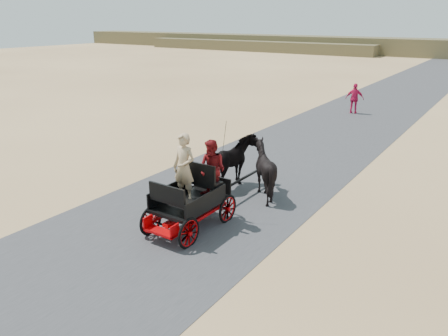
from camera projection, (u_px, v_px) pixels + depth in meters
The scene contains 9 objects.
ground at pixel (119, 253), 10.34m from camera, with size 140.00×140.00×0.00m, color tan.
road at pixel (119, 253), 10.33m from camera, with size 6.00×140.00×0.01m, color #38383A.
ridge_near at pixel (254, 46), 71.38m from camera, with size 40.00×4.00×1.60m, color brown.
carriage at pixel (190, 215), 11.50m from camera, with size 1.30×2.40×0.72m, color black, non-canonical shape.
horse_left at pixel (234, 163), 13.98m from camera, with size 0.91×2.01×1.70m, color black.
horse_right at pixel (264, 170), 13.40m from camera, with size 1.37×1.54×1.70m, color black.
driver_man at pixel (184, 168), 11.23m from camera, with size 0.66×0.43×1.80m, color tan.
passenger_woman at pixel (212, 169), 11.44m from camera, with size 0.77×0.60×1.58m, color #660C0F.
pedestrian at pixel (355, 99), 25.00m from camera, with size 1.01×0.42×1.73m, color #CA174C.
Camera 1 is at (7.14, -6.18, 5.29)m, focal length 35.00 mm.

